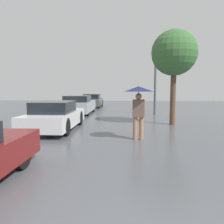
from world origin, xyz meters
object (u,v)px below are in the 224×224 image
at_px(parked_car_second, 55,116).
at_px(street_lamp, 155,73).
at_px(tree, 174,54).
at_px(parked_car_farthest, 92,101).
at_px(pedestrian, 139,98).
at_px(parked_car_third, 78,105).

xyz_separation_m(parked_car_second, street_lamp, (4.95, 5.83, 2.15)).
relative_size(parked_car_second, tree, 0.89).
bearing_deg(parked_car_farthest, pedestrian, -75.11).
distance_m(parked_car_second, tree, 6.11).
distance_m(pedestrian, parked_car_farthest, 13.49).
distance_m(parked_car_second, parked_car_farthest, 11.36).
xyz_separation_m(parked_car_third, street_lamp, (5.22, -0.05, 2.12)).
bearing_deg(parked_car_farthest, parked_car_third, -91.96).
relative_size(parked_car_second, parked_car_farthest, 1.02).
relative_size(parked_car_third, tree, 0.90).
height_order(parked_car_third, parked_car_farthest, parked_car_third).
bearing_deg(parked_car_third, tree, -38.15).
distance_m(tree, street_lamp, 4.31).
height_order(parked_car_second, parked_car_farthest, parked_car_farthest).
bearing_deg(parked_car_second, pedestrian, -26.07).
height_order(parked_car_farthest, tree, tree).
distance_m(pedestrian, street_lamp, 7.75).
xyz_separation_m(parked_car_farthest, tree, (5.29, -9.79, 2.76)).
bearing_deg(street_lamp, parked_car_farthest, 132.30).
height_order(parked_car_second, tree, tree).
height_order(parked_car_second, parked_car_third, parked_car_third).
bearing_deg(tree, parked_car_farthest, 118.39).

